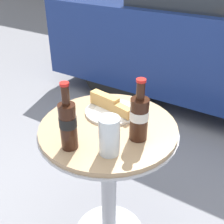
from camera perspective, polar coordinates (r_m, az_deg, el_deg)
name	(u,v)px	position (r m, az deg, el deg)	size (l,w,h in m)	color
bistro_table	(109,163)	(1.29, -0.70, -10.38)	(0.59, 0.59, 0.72)	#B7B7BC
cola_bottle_left	(139,116)	(1.04, 5.53, -0.90)	(0.07, 0.07, 0.25)	#33190F
cola_bottle_right	(68,124)	(1.00, -8.92, -2.34)	(0.06, 0.06, 0.26)	#33190F
drinking_glass	(109,137)	(0.98, -0.56, -5.16)	(0.08, 0.08, 0.15)	silver
lunch_plate_near	(111,108)	(1.24, -0.27, 0.83)	(0.23, 0.23, 0.07)	silver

